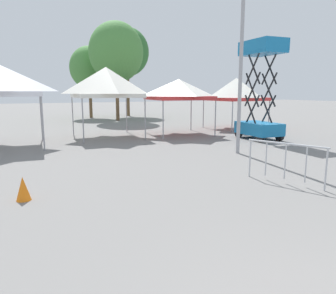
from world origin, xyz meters
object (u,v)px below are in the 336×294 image
object	(u,v)px
light_pole_near_lift	(242,26)
crowd_barrier_by_lift	(286,155)
canopy_tent_center	(106,82)
canopy_tent_right_of_center	(179,89)
scissor_lift	(259,111)
tree_behind_tents_right	(116,52)
traffic_cone_near_barrier	(23,189)
tree_behind_tents_center	(127,52)
tree_behind_tents_left	(89,68)
canopy_tent_behind_right	(236,89)

from	to	relation	value
light_pole_near_lift	crowd_barrier_by_lift	xyz separation A→B (m)	(-1.50, -3.88, -4.00)
light_pole_near_lift	crowd_barrier_by_lift	distance (m)	5.77
canopy_tent_center	crowd_barrier_by_lift	size ratio (longest dim) A/B	1.85
canopy_tent_center	canopy_tent_right_of_center	bearing A→B (deg)	-10.47
scissor_lift	light_pole_near_lift	world-z (taller)	light_pole_near_lift
light_pole_near_lift	tree_behind_tents_right	distance (m)	15.87
canopy_tent_right_of_center	traffic_cone_near_barrier	bearing A→B (deg)	-134.55
light_pole_near_lift	traffic_cone_near_barrier	world-z (taller)	light_pole_near_lift
canopy_tent_center	traffic_cone_near_barrier	size ratio (longest dim) A/B	6.74
light_pole_near_lift	traffic_cone_near_barrier	xyz separation A→B (m)	(-7.71, -2.39, -4.48)
light_pole_near_lift	tree_behind_tents_right	size ratio (longest dim) A/B	1.06
light_pole_near_lift	tree_behind_tents_center	distance (m)	20.51
tree_behind_tents_left	crowd_barrier_by_lift	world-z (taller)	tree_behind_tents_left
canopy_tent_behind_right	tree_behind_tents_center	size ratio (longest dim) A/B	0.39
tree_behind_tents_center	canopy_tent_center	bearing A→B (deg)	-112.94
canopy_tent_center	tree_behind_tents_right	world-z (taller)	tree_behind_tents_right
canopy_tent_center	tree_behind_tents_center	xyz separation A→B (m)	(5.78, 13.65, 3.25)
light_pole_near_lift	tree_behind_tents_center	bearing A→B (deg)	83.19
canopy_tent_behind_right	tree_behind_tents_right	xyz separation A→B (m)	(-5.17, 8.94, 2.97)
tree_behind_tents_right	tree_behind_tents_center	bearing A→B (deg)	61.33
canopy_tent_behind_right	traffic_cone_near_barrier	bearing A→B (deg)	-144.12
scissor_lift	tree_behind_tents_right	xyz separation A→B (m)	(-3.32, 13.28, 4.08)
scissor_lift	tree_behind_tents_left	xyz separation A→B (m)	(-4.69, 17.13, 3.06)
tree_behind_tents_right	tree_behind_tents_center	xyz separation A→B (m)	(2.44, 4.46, 0.61)
canopy_tent_behind_right	light_pole_near_lift	size ratio (longest dim) A/B	0.39
canopy_tent_center	tree_behind_tents_center	size ratio (longest dim) A/B	0.43
canopy_tent_behind_right	scissor_lift	world-z (taller)	scissor_lift
tree_behind_tents_left	tree_behind_tents_right	bearing A→B (deg)	-70.42
canopy_tent_center	light_pole_near_lift	distance (m)	7.71
tree_behind_tents_center	scissor_lift	bearing A→B (deg)	-87.17
scissor_lift	tree_behind_tents_left	world-z (taller)	tree_behind_tents_left
tree_behind_tents_right	crowd_barrier_by_lift	world-z (taller)	tree_behind_tents_right
canopy_tent_behind_right	light_pole_near_lift	distance (m)	8.91
scissor_lift	traffic_cone_near_barrier	distance (m)	12.13
canopy_tent_right_of_center	light_pole_near_lift	world-z (taller)	light_pole_near_lift
tree_behind_tents_center	light_pole_near_lift	bearing A→B (deg)	-96.81
tree_behind_tents_left	scissor_lift	bearing A→B (deg)	-74.70
canopy_tent_right_of_center	crowd_barrier_by_lift	bearing A→B (deg)	-101.54
scissor_lift	tree_behind_tents_left	distance (m)	18.03
tree_behind_tents_center	traffic_cone_near_barrier	bearing A→B (deg)	-114.05
canopy_tent_right_of_center	tree_behind_tents_left	size ratio (longest dim) A/B	0.52
tree_behind_tents_left	crowd_barrier_by_lift	distance (m)	23.88
tree_behind_tents_left	light_pole_near_lift	bearing A→B (deg)	-85.98
tree_behind_tents_right	tree_behind_tents_center	distance (m)	5.12
light_pole_near_lift	crowd_barrier_by_lift	size ratio (longest dim) A/B	4.28
tree_behind_tents_center	crowd_barrier_by_lift	xyz separation A→B (m)	(-3.93, -24.20, -5.34)
tree_behind_tents_left	crowd_barrier_by_lift	xyz separation A→B (m)	(-0.12, -23.59, -3.71)
tree_behind_tents_right	tree_behind_tents_left	size ratio (longest dim) A/B	1.24
crowd_barrier_by_lift	canopy_tent_right_of_center	bearing A→B (deg)	78.46
canopy_tent_right_of_center	tree_behind_tents_center	world-z (taller)	tree_behind_tents_center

